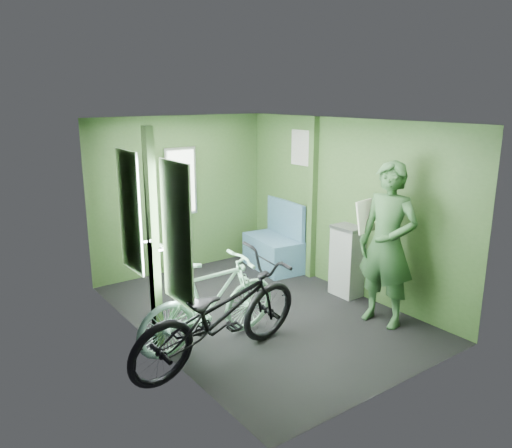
{
  "coord_description": "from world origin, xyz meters",
  "views": [
    {
      "loc": [
        -3.36,
        -4.52,
        2.58
      ],
      "look_at": [
        0.0,
        0.1,
        1.1
      ],
      "focal_mm": 35.0,
      "sensor_mm": 36.0,
      "label": 1
    }
  ],
  "objects": [
    {
      "name": "bicycle_black",
      "position": [
        -1.02,
        -0.71,
        0.0
      ],
      "size": [
        2.11,
        1.11,
        1.16
      ],
      "primitive_type": "imported",
      "rotation": [
        0.0,
        -0.17,
        1.69
      ],
      "color": "black",
      "rests_on": "ground"
    },
    {
      "name": "bicycle_mint",
      "position": [
        -0.92,
        -0.36,
        0.0
      ],
      "size": [
        1.68,
        0.65,
        1.06
      ],
      "primitive_type": "imported",
      "rotation": [
        0.0,
        -0.14,
        1.6
      ],
      "color": "#89C8A5",
      "rests_on": "ground"
    },
    {
      "name": "passenger",
      "position": [
        1.0,
        -1.05,
        0.95
      ],
      "size": [
        0.57,
        0.76,
        1.89
      ],
      "rotation": [
        0.0,
        0.0,
        -1.38
      ],
      "color": "#294B29",
      "rests_on": "ground"
    },
    {
      "name": "waste_box",
      "position": [
        1.26,
        -0.2,
        0.47
      ],
      "size": [
        0.28,
        0.39,
        0.94
      ],
      "primitive_type": "cube",
      "color": "slate",
      "rests_on": "ground"
    },
    {
      "name": "bench_seat",
      "position": [
        1.15,
        1.2,
        0.31
      ],
      "size": [
        0.66,
        1.04,
        1.03
      ],
      "rotation": [
        0.0,
        0.0,
        -0.12
      ],
      "color": "#2B455A",
      "rests_on": "ground"
    },
    {
      "name": "room",
      "position": [
        -0.04,
        0.04,
        1.44
      ],
      "size": [
        4.0,
        4.02,
        2.31
      ],
      "color": "black",
      "rests_on": "ground"
    }
  ]
}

